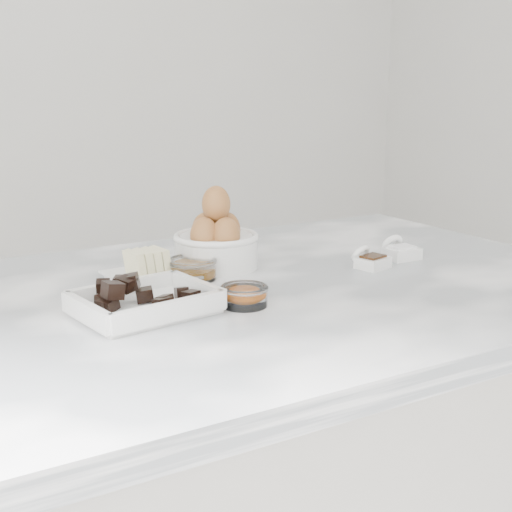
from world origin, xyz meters
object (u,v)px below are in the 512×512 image
Objects in this scene: butter_plate at (149,271)px; vanilla_spoon at (370,260)px; egg_bowl at (216,241)px; zest_bowl at (244,295)px; sugar_ramekin at (223,244)px; chocolate_dish at (145,299)px; salt_spoon at (399,250)px; honey_bowl at (192,269)px.

vanilla_spoon is at bearing -16.80° from butter_plate.
egg_bowl reaches higher than zest_bowl.
sugar_ramekin is 1.09× the size of zest_bowl.
chocolate_dish is 0.15m from zest_bowl.
chocolate_dish is 1.37× the size of egg_bowl.
butter_plate is at bearing 110.04° from zest_bowl.
egg_bowl reaches higher than salt_spoon.
egg_bowl is at bearing -127.86° from sugar_ramekin.
egg_bowl is (0.21, 0.18, 0.03)m from chocolate_dish.
egg_bowl is 0.24m from zest_bowl.
chocolate_dish is 0.54m from salt_spoon.
salt_spoon is (0.40, -0.06, -0.00)m from honey_bowl.
zest_bowl is at bearing -107.36° from egg_bowl.
chocolate_dish is at bearing 163.35° from zest_bowl.
salt_spoon is (0.47, -0.09, -0.00)m from butter_plate.
butter_plate reaches higher than zest_bowl.
vanilla_spoon is 1.01× the size of salt_spoon.
salt_spoon is at bearing 15.09° from zest_bowl.
chocolate_dish is 0.35m from sugar_ramekin.
butter_plate is 1.88× the size of zest_bowl.
egg_bowl reaches higher than chocolate_dish.
chocolate_dish is at bearing -139.18° from egg_bowl.
salt_spoon is (0.28, -0.17, -0.01)m from sugar_ramekin.
honey_bowl reaches higher than zest_bowl.
butter_plate is 1.80× the size of vanilla_spoon.
zest_bowl is (-0.12, -0.28, -0.01)m from sugar_ramekin.
salt_spoon reaches higher than vanilla_spoon.
salt_spoon is at bearing 6.92° from chocolate_dish.
honey_bowl is 1.10× the size of vanilla_spoon.
chocolate_dish is at bearing -136.70° from honey_bowl.
zest_bowl is at bearing -112.27° from sugar_ramekin.
butter_plate is at bearing -168.62° from egg_bowl.
honey_bowl is at bearing 90.92° from zest_bowl.
honey_bowl is (0.07, -0.02, -0.00)m from butter_plate.
honey_bowl is (-0.12, -0.11, -0.01)m from sugar_ramekin.
sugar_ramekin is 0.30m from zest_bowl.
salt_spoon is at bearing -31.77° from sugar_ramekin.
sugar_ramekin is at bearing 43.10° from honey_bowl.
chocolate_dish is 1.54× the size of butter_plate.
zest_bowl is 0.32m from vanilla_spoon.
butter_plate is at bearing -154.98° from sugar_ramekin.
zest_bowl is at bearing -69.96° from butter_plate.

